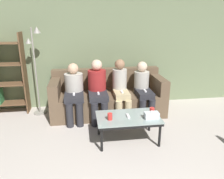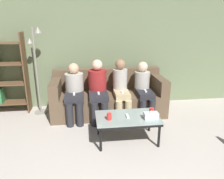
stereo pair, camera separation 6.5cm
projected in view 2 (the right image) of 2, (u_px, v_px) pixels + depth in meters
The scene contains 13 objects.
wall_back at pixel (106, 47), 4.71m from camera, with size 12.00×0.06×2.60m.
couch at pixel (108, 97), 4.53m from camera, with size 2.26×0.88×0.88m.
coffee_table at pixel (127, 119), 3.44m from camera, with size 0.99×0.60×0.42m.
cup_near_left at pixel (152, 111), 3.51m from camera, with size 0.08×0.08×0.10m.
cup_near_right at pixel (109, 116), 3.31m from camera, with size 0.07×0.07×0.10m.
tissue_box at pixel (151, 116), 3.34m from camera, with size 0.22×0.12×0.13m.
game_remote at pixel (127, 116), 3.42m from camera, with size 0.04×0.15×0.02m.
bookshelf at pixel (0, 76), 4.40m from camera, with size 0.84×0.32×1.64m.
standing_lamp at pixel (37, 62), 4.27m from camera, with size 0.31×0.26×1.74m.
seated_person_left_end at pixel (74, 90), 4.16m from camera, with size 0.35×0.70×1.08m.
seated_person_mid_left at pixel (98, 88), 4.21m from camera, with size 0.35×0.72×1.14m.
seated_person_mid_right at pixel (121, 88), 4.25m from camera, with size 0.31×0.65×1.14m.
seated_person_right_end at pixel (144, 88), 4.31m from camera, with size 0.31×0.67×1.08m.
Camera 2 is at (-0.46, -1.01, 1.89)m, focal length 35.00 mm.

